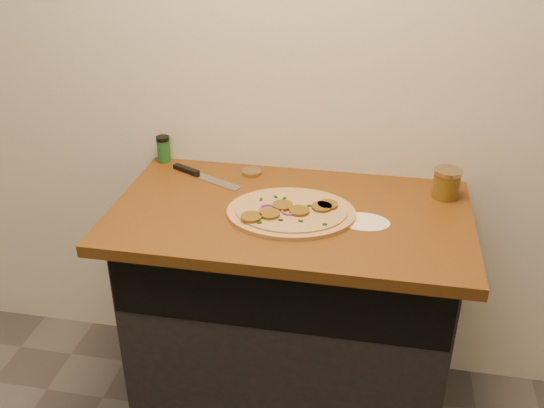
% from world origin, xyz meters
% --- Properties ---
extents(cabinet, '(1.10, 0.60, 0.86)m').
position_xyz_m(cabinet, '(0.00, 1.45, 0.43)').
color(cabinet, black).
rests_on(cabinet, ground).
extents(countertop, '(1.20, 0.70, 0.04)m').
position_xyz_m(countertop, '(0.00, 1.42, 0.88)').
color(countertop, brown).
rests_on(countertop, cabinet).
extents(pizza, '(0.46, 0.46, 0.03)m').
position_xyz_m(pizza, '(0.01, 1.39, 0.91)').
color(pizza, tan).
rests_on(pizza, countertop).
extents(chefs_knife, '(0.30, 0.17, 0.02)m').
position_xyz_m(chefs_knife, '(-0.37, 1.61, 0.91)').
color(chefs_knife, '#B7BAC1').
rests_on(chefs_knife, countertop).
extents(mason_jar_lid, '(0.09, 0.09, 0.02)m').
position_xyz_m(mason_jar_lid, '(-0.19, 1.67, 0.91)').
color(mason_jar_lid, tan).
rests_on(mason_jar_lid, countertop).
extents(salsa_jar, '(0.10, 0.10, 0.10)m').
position_xyz_m(salsa_jar, '(0.51, 1.61, 0.95)').
color(salsa_jar, '#9B2D0F').
rests_on(salsa_jar, countertop).
extents(spice_shaker, '(0.05, 0.05, 0.10)m').
position_xyz_m(spice_shaker, '(-0.55, 1.72, 0.95)').
color(spice_shaker, '#1D5C24').
rests_on(spice_shaker, countertop).
extents(flour_spill, '(0.18, 0.18, 0.00)m').
position_xyz_m(flour_spill, '(0.25, 1.38, 0.90)').
color(flour_spill, silver).
rests_on(flour_spill, countertop).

